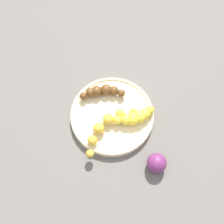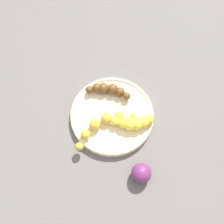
# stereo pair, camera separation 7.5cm
# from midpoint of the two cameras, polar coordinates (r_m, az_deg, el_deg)

# --- Properties ---
(ground_plane) EXTENTS (2.40, 2.40, 0.00)m
(ground_plane) POSITION_cam_midpoint_polar(r_m,az_deg,el_deg) (0.78, -2.71, -1.37)
(ground_plane) COLOR #56514C
(fruit_bowl) EXTENTS (0.23, 0.23, 0.02)m
(fruit_bowl) POSITION_cam_midpoint_polar(r_m,az_deg,el_deg) (0.77, -2.75, -1.06)
(fruit_bowl) COLOR beige
(fruit_bowl) RESTS_ON ground_plane
(banana_spotted) EXTENTS (0.08, 0.18, 0.03)m
(banana_spotted) POSITION_cam_midpoint_polar(r_m,az_deg,el_deg) (0.74, -4.14, -3.34)
(banana_spotted) COLOR gold
(banana_spotted) RESTS_ON fruit_bowl
(banana_yellow) EXTENTS (0.06, 0.11, 0.04)m
(banana_yellow) POSITION_cam_midpoint_polar(r_m,az_deg,el_deg) (0.74, 2.07, -1.40)
(banana_yellow) COLOR yellow
(banana_yellow) RESTS_ON fruit_bowl
(banana_overripe) EXTENTS (0.08, 0.12, 0.03)m
(banana_overripe) POSITION_cam_midpoint_polar(r_m,az_deg,el_deg) (0.78, -4.80, 3.97)
(banana_overripe) COLOR #593819
(banana_overripe) RESTS_ON fruit_bowl
(plum_purple) EXTENTS (0.05, 0.05, 0.05)m
(plum_purple) POSITION_cam_midpoint_polar(r_m,az_deg,el_deg) (0.73, 6.34, -10.89)
(plum_purple) COLOR #662659
(plum_purple) RESTS_ON ground_plane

